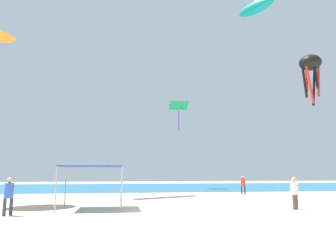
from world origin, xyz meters
name	(u,v)px	position (x,y,z in m)	size (l,w,h in m)	color
ground	(170,213)	(0.00, 0.00, -0.05)	(110.00, 110.00, 0.10)	beige
ocean_strip	(138,187)	(0.00, 28.35, 0.01)	(110.00, 25.75, 0.03)	#1E6B93
canopy_tent	(92,168)	(-3.94, 1.68, 2.13)	(3.18, 3.09, 2.24)	#B2B2B7
person_near_tent	(295,190)	(6.53, -0.11, 0.97)	(0.39, 0.39, 1.65)	brown
person_leftmost	(243,184)	(8.28, 11.85, 0.93)	(0.42, 0.38, 1.58)	#33384C
person_central	(9,193)	(-7.37, -0.61, 0.98)	(0.40, 0.40, 1.67)	#33384C
kite_diamond_green	(179,107)	(4.53, 22.67, 9.81)	(2.41, 2.34, 3.41)	green
kite_inflatable_teal	(256,7)	(12.80, 17.55, 20.85)	(3.77, 4.99, 1.85)	teal
kite_octopus_black	(310,65)	(13.26, 8.29, 10.83)	(2.12, 2.12, 4.26)	black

